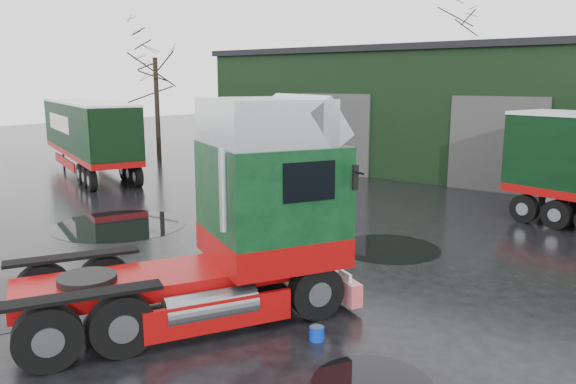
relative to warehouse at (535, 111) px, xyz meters
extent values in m
plane|color=black|center=(-2.00, -20.00, -3.16)|extent=(100.00, 100.00, 0.00)
cube|color=black|center=(0.00, 0.00, -0.16)|extent=(32.00, 12.00, 6.00)
cube|color=black|center=(0.00, 0.00, 2.99)|extent=(32.40, 12.40, 0.30)
cylinder|color=#0830B7|center=(1.74, -22.10, -3.03)|extent=(0.34, 0.34, 0.26)
cylinder|color=black|center=(0.18, -16.18, -3.15)|extent=(2.90, 2.90, 0.01)
cylinder|color=black|center=(-8.03, -19.07, -3.15)|extent=(4.30, 4.30, 0.01)
cylinder|color=black|center=(-3.36, -14.97, -3.15)|extent=(2.43, 2.43, 0.01)
camera|label=1|loc=(6.98, -30.00, 1.47)|focal=35.00mm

